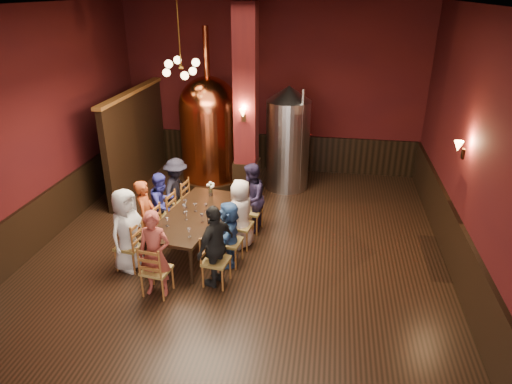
% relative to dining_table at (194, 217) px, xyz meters
% --- Properties ---
extents(room, '(10.00, 10.02, 4.50)m').
position_rel_dining_table_xyz_m(room, '(0.89, -0.40, 1.56)').
color(room, black).
rests_on(room, ground).
extents(wainscot_right, '(0.08, 9.90, 1.00)m').
position_rel_dining_table_xyz_m(wainscot_right, '(4.85, -0.40, -0.19)').
color(wainscot_right, black).
rests_on(wainscot_right, ground).
extents(wainscot_back, '(7.90, 0.08, 1.00)m').
position_rel_dining_table_xyz_m(wainscot_back, '(0.89, 4.56, -0.19)').
color(wainscot_back, black).
rests_on(wainscot_back, ground).
extents(wainscot_left, '(0.08, 9.90, 1.00)m').
position_rel_dining_table_xyz_m(wainscot_left, '(-3.07, -0.40, -0.19)').
color(wainscot_left, black).
rests_on(wainscot_left, ground).
extents(column, '(0.58, 0.58, 4.50)m').
position_rel_dining_table_xyz_m(column, '(0.59, 2.40, 1.56)').
color(column, '#4A1010').
rests_on(column, ground).
extents(partition, '(0.22, 3.50, 2.40)m').
position_rel_dining_table_xyz_m(partition, '(-2.31, 2.80, 0.51)').
color(partition, black).
rests_on(partition, ground).
extents(pendant_cluster, '(0.90, 0.90, 1.70)m').
position_rel_dining_table_xyz_m(pendant_cluster, '(-0.91, 2.50, 2.41)').
color(pendant_cluster, '#A57226').
rests_on(pendant_cluster, room).
extents(sconce_wall, '(0.20, 0.20, 0.36)m').
position_rel_dining_table_xyz_m(sconce_wall, '(4.79, 0.40, 1.51)').
color(sconce_wall, black).
rests_on(sconce_wall, room).
extents(sconce_column, '(0.20, 0.20, 0.36)m').
position_rel_dining_table_xyz_m(sconce_column, '(0.59, 2.10, 1.51)').
color(sconce_column, black).
rests_on(sconce_column, column).
extents(dining_table, '(1.30, 2.51, 0.75)m').
position_rel_dining_table_xyz_m(dining_table, '(0.00, 0.00, 0.00)').
color(dining_table, black).
rests_on(dining_table, ground).
extents(chair_0, '(0.52, 0.52, 0.92)m').
position_rel_dining_table_xyz_m(chair_0, '(-0.97, -0.88, -0.23)').
color(chair_0, brown).
rests_on(chair_0, ground).
extents(person_0, '(0.72, 0.89, 1.57)m').
position_rel_dining_table_xyz_m(person_0, '(-0.97, -0.88, 0.10)').
color(person_0, silver).
rests_on(person_0, ground).
extents(chair_1, '(0.52, 0.52, 0.92)m').
position_rel_dining_table_xyz_m(chair_1, '(-0.89, -0.22, -0.23)').
color(chair_1, brown).
rests_on(chair_1, ground).
extents(person_1, '(0.42, 0.58, 1.47)m').
position_rel_dining_table_xyz_m(person_1, '(-0.89, -0.22, 0.05)').
color(person_1, '#993C1A').
rests_on(person_1, ground).
extents(chair_2, '(0.52, 0.52, 0.92)m').
position_rel_dining_table_xyz_m(chair_2, '(-0.80, 0.44, -0.23)').
color(chair_2, brown).
rests_on(chair_2, ground).
extents(person_2, '(0.51, 0.73, 1.36)m').
position_rel_dining_table_xyz_m(person_2, '(-0.80, 0.44, -0.01)').
color(person_2, navy).
rests_on(person_2, ground).
extents(chair_3, '(0.52, 0.52, 0.92)m').
position_rel_dining_table_xyz_m(chair_3, '(-0.71, 1.10, -0.23)').
color(chair_3, brown).
rests_on(chair_3, ground).
extents(person_3, '(0.63, 0.98, 1.44)m').
position_rel_dining_table_xyz_m(person_3, '(-0.71, 1.10, 0.03)').
color(person_3, black).
rests_on(person_3, ground).
extents(chair_4, '(0.52, 0.52, 0.92)m').
position_rel_dining_table_xyz_m(chair_4, '(0.71, -1.10, -0.23)').
color(chair_4, brown).
rests_on(chair_4, ground).
extents(person_4, '(0.71, 0.95, 1.51)m').
position_rel_dining_table_xyz_m(person_4, '(0.71, -1.10, 0.06)').
color(person_4, black).
rests_on(person_4, ground).
extents(chair_5, '(0.52, 0.52, 0.92)m').
position_rel_dining_table_xyz_m(chair_5, '(0.80, -0.44, -0.23)').
color(chair_5, brown).
rests_on(chair_5, ground).
extents(person_5, '(0.48, 1.20, 1.27)m').
position_rel_dining_table_xyz_m(person_5, '(0.80, -0.44, -0.05)').
color(person_5, '#335999').
rests_on(person_5, ground).
extents(chair_6, '(0.52, 0.52, 0.92)m').
position_rel_dining_table_xyz_m(chair_6, '(0.89, 0.22, -0.23)').
color(chair_6, brown).
rests_on(chair_6, ground).
extents(person_6, '(0.73, 0.83, 1.42)m').
position_rel_dining_table_xyz_m(person_6, '(0.89, 0.22, 0.02)').
color(person_6, beige).
rests_on(person_6, ground).
extents(chair_7, '(0.52, 0.52, 0.92)m').
position_rel_dining_table_xyz_m(chair_7, '(0.97, 0.88, -0.23)').
color(chair_7, brown).
rests_on(chair_7, ground).
extents(person_7, '(0.40, 0.75, 1.50)m').
position_rel_dining_table_xyz_m(person_7, '(0.97, 0.88, 0.06)').
color(person_7, '#231C38').
rests_on(person_7, ground).
extents(chair_8, '(0.52, 0.52, 0.92)m').
position_rel_dining_table_xyz_m(chair_8, '(-0.20, -1.54, -0.23)').
color(chair_8, brown).
rests_on(chair_8, ground).
extents(person_8, '(0.56, 0.37, 1.52)m').
position_rel_dining_table_xyz_m(person_8, '(-0.20, -1.54, 0.07)').
color(person_8, '#943A31').
rests_on(person_8, ground).
extents(copper_kettle, '(1.93, 1.93, 3.94)m').
position_rel_dining_table_xyz_m(copper_kettle, '(-0.53, 3.31, 0.75)').
color(copper_kettle, black).
rests_on(copper_kettle, ground).
extents(steel_vessel, '(1.43, 1.43, 2.62)m').
position_rel_dining_table_xyz_m(steel_vessel, '(1.47, 3.32, 0.62)').
color(steel_vessel, '#B2B2B7').
rests_on(steel_vessel, ground).
extents(rose_vase, '(0.18, 0.18, 0.30)m').
position_rel_dining_table_xyz_m(rose_vase, '(0.11, 0.88, 0.26)').
color(rose_vase, white).
rests_on(rose_vase, dining_table).
extents(wine_glass_0, '(0.07, 0.07, 0.17)m').
position_rel_dining_table_xyz_m(wine_glass_0, '(0.00, 0.11, 0.15)').
color(wine_glass_0, white).
rests_on(wine_glass_0, dining_table).
extents(wine_glass_1, '(0.07, 0.07, 0.17)m').
position_rel_dining_table_xyz_m(wine_glass_1, '(-0.23, 0.24, 0.15)').
color(wine_glass_1, white).
rests_on(wine_glass_1, dining_table).
extents(wine_glass_2, '(0.07, 0.07, 0.17)m').
position_rel_dining_table_xyz_m(wine_glass_2, '(0.22, 0.12, 0.15)').
color(wine_glass_2, white).
rests_on(wine_glass_2, dining_table).
extents(wine_glass_3, '(0.07, 0.07, 0.17)m').
position_rel_dining_table_xyz_m(wine_glass_3, '(-0.18, -0.01, 0.15)').
color(wine_glass_3, white).
rests_on(wine_glass_3, dining_table).
extents(wine_glass_4, '(0.07, 0.07, 0.17)m').
position_rel_dining_table_xyz_m(wine_glass_4, '(-0.33, -0.56, 0.15)').
color(wine_glass_4, white).
rests_on(wine_glass_4, dining_table).
extents(wine_glass_5, '(0.07, 0.07, 0.17)m').
position_rel_dining_table_xyz_m(wine_glass_5, '(0.25, -0.31, 0.15)').
color(wine_glass_5, white).
rests_on(wine_glass_5, dining_table).
extents(wine_glass_6, '(0.07, 0.07, 0.17)m').
position_rel_dining_table_xyz_m(wine_glass_6, '(-0.07, -0.26, 0.15)').
color(wine_glass_6, white).
rests_on(wine_glass_6, dining_table).
extents(wine_glass_7, '(0.07, 0.07, 0.17)m').
position_rel_dining_table_xyz_m(wine_glass_7, '(0.18, -0.88, 0.15)').
color(wine_glass_7, white).
rests_on(wine_glass_7, dining_table).
extents(wine_glass_8, '(0.07, 0.07, 0.17)m').
position_rel_dining_table_xyz_m(wine_glass_8, '(-0.20, 0.05, 0.15)').
color(wine_glass_8, white).
rests_on(wine_glass_8, dining_table).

